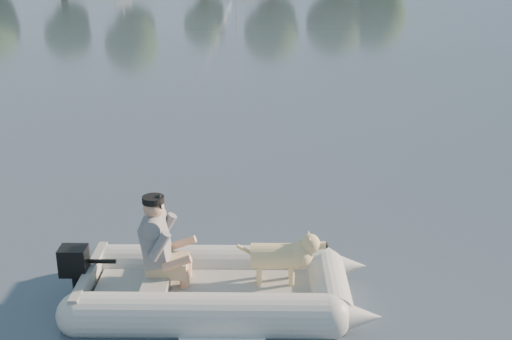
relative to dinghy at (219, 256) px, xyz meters
name	(u,v)px	position (x,y,z in m)	size (l,w,h in m)	color
water	(264,283)	(0.55, 0.23, -0.53)	(160.00, 160.00, 0.00)	#4F5D6B
dinghy	(219,256)	(0.00, 0.00, 0.00)	(4.42, 3.36, 1.27)	#ACACA7
man	(157,239)	(-0.60, 0.22, 0.17)	(0.66, 0.56, 0.98)	slate
dog	(275,260)	(0.58, -0.12, -0.06)	(0.85, 0.30, 0.56)	tan
outboard_motor	(76,277)	(-1.45, 0.43, -0.25)	(0.38, 0.26, 0.71)	black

